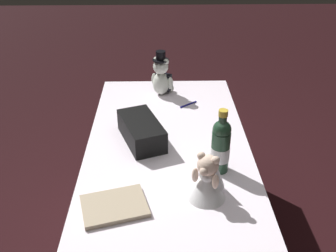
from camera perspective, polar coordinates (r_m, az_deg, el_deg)
name	(u,v)px	position (r m, az deg, el deg)	size (l,w,h in m)	color
ground_plane	(168,244)	(2.49, 0.00, -16.77)	(12.00, 12.00, 0.00)	black
reception_table	(168,197)	(2.23, 0.00, -10.38)	(1.54, 0.83, 0.74)	white
teddy_bear_groom	(162,77)	(2.47, -0.93, 7.12)	(0.15, 0.14, 0.29)	silver
teddy_bear_bride	(208,177)	(1.64, 5.91, -7.46)	(0.22, 0.19, 0.22)	white
champagne_bottle	(221,145)	(1.77, 7.68, -2.82)	(0.09, 0.09, 0.31)	#23432D
signing_pen	(188,105)	(2.37, 2.88, 3.13)	(0.09, 0.11, 0.01)	navy
gift_case_black	(141,131)	(2.00, -3.90, -0.70)	(0.36, 0.27, 0.12)	black
guestbook	(114,206)	(1.64, -7.83, -11.47)	(0.19, 0.26, 0.02)	tan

